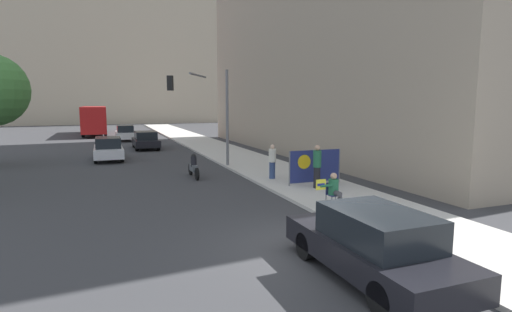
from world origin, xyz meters
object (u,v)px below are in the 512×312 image
at_px(pedestrian_behind, 272,161).
at_px(car_on_road_distant, 125,133).
at_px(seated_protester, 334,190).
at_px(parked_car_curbside, 373,244).
at_px(jogger_on_sidewalk, 317,166).
at_px(car_on_road_midblock, 146,140).
at_px(traffic_light_pole, 205,100).
at_px(protest_banner, 315,166).
at_px(city_bus_on_road, 94,119).
at_px(motorcycle_on_road, 194,167).
at_px(car_on_road_nearest, 108,149).

xyz_separation_m(pedestrian_behind, car_on_road_distant, (-5.32, 24.32, -0.20)).
height_order(seated_protester, parked_car_curbside, parked_car_curbside).
bearing_deg(jogger_on_sidewalk, car_on_road_midblock, -95.79).
height_order(jogger_on_sidewalk, parked_car_curbside, jogger_on_sidewalk).
height_order(pedestrian_behind, traffic_light_pole, traffic_light_pole).
relative_size(parked_car_curbside, car_on_road_distant, 0.95).
height_order(protest_banner, car_on_road_distant, protest_banner).
distance_m(pedestrian_behind, city_bus_on_road, 33.99).
relative_size(seated_protester, car_on_road_distant, 0.26).
xyz_separation_m(jogger_on_sidewalk, protest_banner, (0.32, 0.76, -0.13)).
bearing_deg(protest_banner, traffic_light_pole, 113.49).
xyz_separation_m(pedestrian_behind, motorcycle_on_road, (-3.26, 2.24, -0.42)).
xyz_separation_m(seated_protester, city_bus_on_road, (-7.98, 38.75, 1.09)).
height_order(pedestrian_behind, car_on_road_midblock, pedestrian_behind).
distance_m(parked_car_curbside, car_on_road_midblock, 26.56).
relative_size(protest_banner, car_on_road_nearest, 0.57).
xyz_separation_m(car_on_road_distant, city_bus_on_road, (-2.91, 8.65, 1.12)).
distance_m(car_on_road_nearest, car_on_road_distant, 14.08).
xyz_separation_m(seated_protester, motorcycle_on_road, (-3.02, 8.02, -0.26)).
relative_size(car_on_road_nearest, city_bus_on_road, 0.38).
bearing_deg(car_on_road_nearest, jogger_on_sidewalk, -58.34).
bearing_deg(traffic_light_pole, city_bus_on_road, 102.91).
xyz_separation_m(protest_banner, car_on_road_distant, (-6.54, 26.17, -0.18)).
bearing_deg(traffic_light_pole, pedestrian_behind, -70.44).
bearing_deg(pedestrian_behind, jogger_on_sidewalk, 132.54).
xyz_separation_m(car_on_road_nearest, motorcycle_on_road, (3.83, -8.11, -0.21)).
height_order(pedestrian_behind, motorcycle_on_road, pedestrian_behind).
height_order(car_on_road_distant, city_bus_on_road, city_bus_on_road).
xyz_separation_m(traffic_light_pole, car_on_road_midblock, (-2.29, 10.73, -3.10)).
bearing_deg(car_on_road_nearest, seated_protester, -67.01).
distance_m(protest_banner, parked_car_curbside, 9.26).
bearing_deg(city_bus_on_road, parked_car_curbside, -82.11).
bearing_deg(motorcycle_on_road, car_on_road_midblock, 93.80).
distance_m(car_on_road_distant, city_bus_on_road, 9.19).
xyz_separation_m(traffic_light_pole, car_on_road_nearest, (-5.20, 5.03, -3.07)).
xyz_separation_m(pedestrian_behind, traffic_light_pole, (-1.89, 5.32, 2.86)).
bearing_deg(traffic_light_pole, motorcycle_on_road, -114.00).
bearing_deg(seated_protester, car_on_road_midblock, 90.93).
height_order(car_on_road_nearest, car_on_road_midblock, car_on_road_nearest).
relative_size(jogger_on_sidewalk, parked_car_curbside, 0.41).
distance_m(traffic_light_pole, motorcycle_on_road, 4.71).
relative_size(car_on_road_midblock, car_on_road_distant, 0.95).
height_order(jogger_on_sidewalk, pedestrian_behind, jogger_on_sidewalk).
bearing_deg(car_on_road_nearest, protest_banner, -55.72).
bearing_deg(pedestrian_behind, protest_banner, 147.01).
height_order(seated_protester, city_bus_on_road, city_bus_on_road).
relative_size(jogger_on_sidewalk, car_on_road_distant, 0.39).
bearing_deg(car_on_road_nearest, car_on_road_distant, 82.78).
distance_m(car_on_road_midblock, motorcycle_on_road, 13.84).
height_order(pedestrian_behind, city_bus_on_road, city_bus_on_road).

